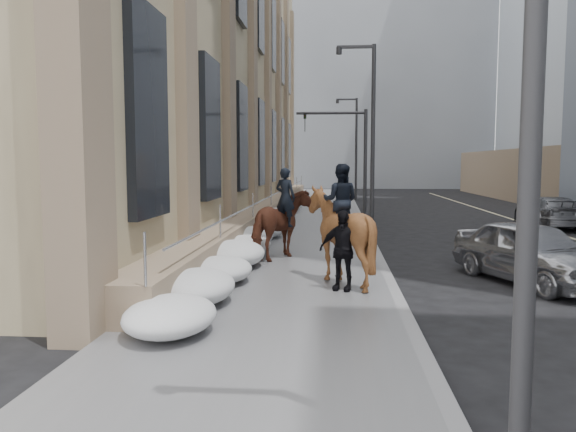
# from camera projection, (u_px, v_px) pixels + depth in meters

# --- Properties ---
(ground) EXTENTS (140.00, 140.00, 0.00)m
(ground) POSITION_uv_depth(u_px,v_px,m) (269.00, 311.00, 11.12)
(ground) COLOR black
(ground) RESTS_ON ground
(sidewalk) EXTENTS (5.00, 80.00, 0.12)m
(sidewalk) POSITION_uv_depth(u_px,v_px,m) (300.00, 240.00, 21.03)
(sidewalk) COLOR #58585B
(sidewalk) RESTS_ON ground
(curb) EXTENTS (0.24, 80.00, 0.12)m
(curb) POSITION_uv_depth(u_px,v_px,m) (371.00, 240.00, 20.81)
(curb) COLOR slate
(curb) RESTS_ON ground
(limestone_building) EXTENTS (6.10, 44.00, 18.00)m
(limestone_building) POSITION_uv_depth(u_px,v_px,m) (216.00, 53.00, 30.53)
(limestone_building) COLOR #8B7B5B
(limestone_building) RESTS_ON ground
(bg_building_mid) EXTENTS (30.00, 12.00, 28.00)m
(bg_building_mid) POSITION_uv_depth(u_px,v_px,m) (358.00, 73.00, 68.99)
(bg_building_mid) COLOR slate
(bg_building_mid) RESTS_ON ground
(bg_building_far) EXTENTS (24.00, 12.00, 20.00)m
(bg_building_far) POSITION_uv_depth(u_px,v_px,m) (286.00, 115.00, 82.11)
(bg_building_far) COLOR gray
(bg_building_far) RESTS_ON ground
(streetlight_mid) EXTENTS (1.71, 0.24, 8.00)m
(streetlight_mid) POSITION_uv_depth(u_px,v_px,m) (369.00, 125.00, 24.34)
(streetlight_mid) COLOR #2D2D30
(streetlight_mid) RESTS_ON ground
(streetlight_far) EXTENTS (1.71, 0.24, 8.00)m
(streetlight_far) POSITION_uv_depth(u_px,v_px,m) (354.00, 142.00, 44.18)
(streetlight_far) COLOR #2D2D30
(streetlight_far) RESTS_ON ground
(traffic_signal) EXTENTS (4.10, 0.22, 6.00)m
(traffic_signal) POSITION_uv_depth(u_px,v_px,m) (349.00, 144.00, 32.39)
(traffic_signal) COLOR #2D2D30
(traffic_signal) RESTS_ON ground
(snow_bank) EXTENTS (1.70, 18.10, 0.76)m
(snow_bank) POSITION_uv_depth(u_px,v_px,m) (256.00, 235.00, 19.23)
(snow_bank) COLOR silver
(snow_bank) RESTS_ON sidewalk
(mounted_horse_left) EXTENTS (1.98, 2.61, 2.67)m
(mounted_horse_left) POSITION_uv_depth(u_px,v_px,m) (282.00, 223.00, 16.33)
(mounted_horse_left) COLOR #411F13
(mounted_horse_left) RESTS_ON sidewalk
(mounted_horse_right) EXTENTS (2.08, 2.28, 2.78)m
(mounted_horse_right) POSITION_uv_depth(u_px,v_px,m) (340.00, 232.00, 13.04)
(mounted_horse_right) COLOR #4E2D16
(mounted_horse_right) RESTS_ON sidewalk
(pedestrian) EXTENTS (1.12, 0.71, 1.77)m
(pedestrian) POSITION_uv_depth(u_px,v_px,m) (342.00, 250.00, 12.32)
(pedestrian) COLOR black
(pedestrian) RESTS_ON sidewalk
(car_silver) EXTENTS (3.35, 4.86, 1.54)m
(car_silver) POSITION_uv_depth(u_px,v_px,m) (531.00, 252.00, 13.59)
(car_silver) COLOR #9D9EA4
(car_silver) RESTS_ON ground
(car_grey) EXTENTS (2.16, 4.96, 1.42)m
(car_grey) POSITION_uv_depth(u_px,v_px,m) (549.00, 212.00, 25.50)
(car_grey) COLOR #56575D
(car_grey) RESTS_ON ground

